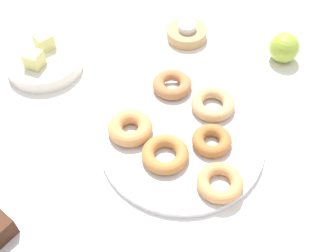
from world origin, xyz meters
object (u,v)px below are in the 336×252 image
at_px(melon_chunk_right, 44,42).
at_px(apple, 284,48).
at_px(donut_3, 130,128).
at_px(tealight, 187,27).
at_px(donut_2, 212,141).
at_px(candle_holder, 187,34).
at_px(melon_chunk_left, 34,59).
at_px(donut_plate, 182,142).
at_px(fruit_bowl, 45,63).
at_px(donut_4, 213,104).
at_px(donut_0, 220,183).
at_px(donut_5, 165,154).
at_px(donut_1, 172,84).

distance_m(melon_chunk_right, apple, 0.55).
distance_m(donut_3, tealight, 0.33).
xyz_separation_m(donut_2, candle_holder, (0.30, 0.17, -0.01)).
bearing_deg(candle_holder, donut_3, -178.37).
distance_m(donut_3, melon_chunk_left, 0.28).
xyz_separation_m(donut_plate, apple, (0.33, -0.12, 0.03)).
bearing_deg(fruit_bowl, donut_4, -87.39).
relative_size(donut_plate, fruit_bowl, 1.88).
distance_m(donut_0, donut_5, 0.12).
relative_size(tealight, melon_chunk_left, 1.22).
xyz_separation_m(donut_0, donut_5, (0.02, 0.11, 0.00)).
bearing_deg(fruit_bowl, melon_chunk_left, 180.00).
bearing_deg(donut_4, apple, -23.39).
relative_size(donut_1, donut_3, 0.95).
distance_m(donut_2, donut_5, 0.10).
bearing_deg(donut_0, melon_chunk_left, 75.06).
bearing_deg(melon_chunk_right, donut_2, -103.08).
bearing_deg(apple, donut_1, 136.04).
distance_m(donut_4, candle_holder, 0.25).
xyz_separation_m(fruit_bowl, melon_chunk_right, (0.03, 0.01, 0.03)).
bearing_deg(donut_4, melon_chunk_right, 88.35).
relative_size(donut_5, apple, 1.29).
relative_size(donut_1, candle_holder, 0.86).
xyz_separation_m(donut_0, candle_holder, (0.38, 0.21, -0.01)).
distance_m(donut_0, candle_holder, 0.44).
distance_m(donut_2, fruit_bowl, 0.43).
bearing_deg(apple, melon_chunk_left, 118.68).
height_order(donut_0, donut_2, same).
distance_m(donut_1, candle_holder, 0.19).
relative_size(donut_2, fruit_bowl, 0.45).
distance_m(candle_holder, apple, 0.24).
distance_m(donut_0, melon_chunk_right, 0.52).
height_order(donut_1, fruit_bowl, donut_1).
distance_m(tealight, melon_chunk_left, 0.37).
relative_size(donut_1, apple, 1.22).
bearing_deg(donut_1, fruit_bowl, 97.21).
bearing_deg(fruit_bowl, donut_0, -108.28).
xyz_separation_m(donut_0, melon_chunk_left, (0.13, 0.47, 0.02)).
xyz_separation_m(donut_4, fruit_bowl, (-0.02, 0.40, -0.01)).
distance_m(donut_4, melon_chunk_right, 0.41).
bearing_deg(donut_5, fruit_bowl, 69.05).
relative_size(tealight, melon_chunk_right, 1.22).
relative_size(donut_2, melon_chunk_left, 2.14).
bearing_deg(donut_0, donut_4, 22.76).
bearing_deg(donut_4, donut_5, 165.17).
distance_m(donut_5, tealight, 0.38).
relative_size(melon_chunk_left, apple, 0.52).
xyz_separation_m(donut_plate, fruit_bowl, (0.09, 0.37, 0.01)).
relative_size(donut_plate, donut_4, 3.55).
distance_m(donut_1, melon_chunk_left, 0.31).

